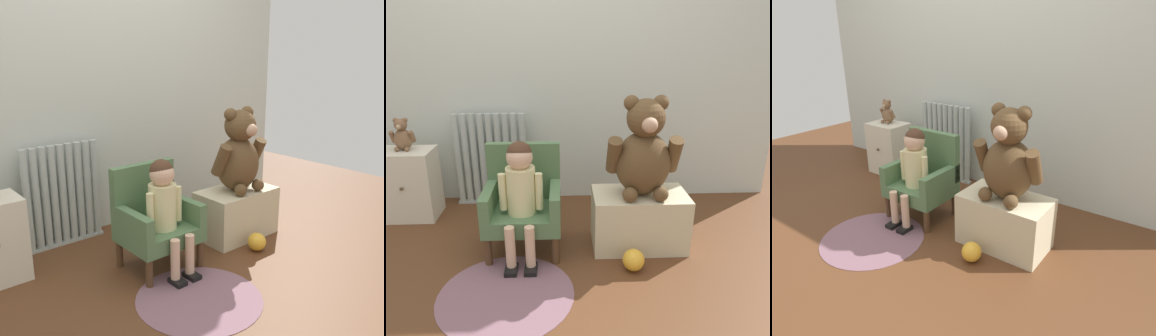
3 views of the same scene
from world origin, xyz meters
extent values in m
plane|color=#55311B|center=(0.00, 0.00, 0.00)|extent=(6.00, 6.00, 0.00)
cube|color=silver|center=(0.00, 1.22, 1.20)|extent=(3.80, 0.05, 2.40)
cylinder|color=#AAB6B1|center=(-0.59, 1.09, 0.37)|extent=(0.05, 0.05, 0.70)
cylinder|color=#AAB6B1|center=(-0.53, 1.09, 0.37)|extent=(0.05, 0.05, 0.70)
cylinder|color=#AAB6B1|center=(-0.46, 1.09, 0.37)|extent=(0.05, 0.05, 0.70)
cylinder|color=#AAB6B1|center=(-0.40, 1.09, 0.37)|extent=(0.05, 0.05, 0.70)
cylinder|color=#AAB6B1|center=(-0.34, 1.09, 0.37)|extent=(0.05, 0.05, 0.70)
cylinder|color=#AAB6B1|center=(-0.28, 1.09, 0.37)|extent=(0.05, 0.05, 0.70)
cylinder|color=#AAB6B1|center=(-0.22, 1.09, 0.37)|extent=(0.05, 0.05, 0.70)
cylinder|color=#AAB6B1|center=(-0.15, 1.09, 0.37)|extent=(0.05, 0.05, 0.70)
cylinder|color=#AAB6B1|center=(-0.09, 1.09, 0.37)|extent=(0.05, 0.05, 0.70)
cube|color=#AAB6B1|center=(-0.34, 1.09, 0.01)|extent=(0.56, 0.05, 0.02)
cube|color=#4E7048|center=(-0.03, 0.39, 0.22)|extent=(0.45, 0.39, 0.10)
cube|color=#4E7048|center=(-0.03, 0.56, 0.46)|extent=(0.45, 0.06, 0.37)
cube|color=#4E7048|center=(-0.23, 0.39, 0.34)|extent=(0.06, 0.39, 0.14)
cube|color=#4E7048|center=(0.16, 0.39, 0.34)|extent=(0.06, 0.39, 0.14)
cylinder|color=#4C331E|center=(-0.23, 0.23, 0.09)|extent=(0.04, 0.04, 0.17)
cylinder|color=#4C331E|center=(0.16, 0.23, 0.09)|extent=(0.04, 0.04, 0.17)
cylinder|color=#4C331E|center=(-0.23, 0.56, 0.09)|extent=(0.04, 0.04, 0.17)
cylinder|color=#4C331E|center=(0.16, 0.56, 0.09)|extent=(0.04, 0.04, 0.17)
cylinder|color=beige|center=(-0.03, 0.35, 0.41)|extent=(0.17, 0.17, 0.28)
sphere|color=#D8AD8E|center=(-0.03, 0.35, 0.62)|extent=(0.15, 0.15, 0.15)
sphere|color=#472D1E|center=(-0.03, 0.36, 0.64)|extent=(0.14, 0.14, 0.14)
cylinder|color=#D8AD8E|center=(-0.09, 0.16, 0.15)|extent=(0.06, 0.06, 0.24)
cube|color=black|center=(-0.09, 0.14, 0.01)|extent=(0.07, 0.11, 0.03)
cylinder|color=#D8AD8E|center=(0.02, 0.16, 0.15)|extent=(0.06, 0.06, 0.24)
cube|color=black|center=(0.02, 0.14, 0.01)|extent=(0.07, 0.11, 0.03)
cylinder|color=beige|center=(-0.14, 0.33, 0.41)|extent=(0.04, 0.04, 0.22)
cylinder|color=beige|center=(0.07, 0.33, 0.41)|extent=(0.04, 0.04, 0.22)
cube|color=beige|center=(0.68, 0.41, 0.18)|extent=(0.58, 0.33, 0.35)
ellipsoid|color=brown|center=(0.69, 0.42, 0.55)|extent=(0.33, 0.28, 0.39)
sphere|color=brown|center=(0.69, 0.40, 0.82)|extent=(0.22, 0.22, 0.22)
sphere|color=tan|center=(0.69, 0.30, 0.81)|extent=(0.09, 0.09, 0.09)
sphere|color=brown|center=(0.60, 0.42, 0.91)|extent=(0.09, 0.09, 0.09)
sphere|color=brown|center=(0.77, 0.42, 0.91)|extent=(0.09, 0.09, 0.09)
cylinder|color=brown|center=(0.51, 0.40, 0.60)|extent=(0.08, 0.17, 0.24)
cylinder|color=brown|center=(0.86, 0.40, 0.60)|extent=(0.08, 0.17, 0.24)
sphere|color=brown|center=(0.60, 0.30, 0.40)|extent=(0.09, 0.09, 0.09)
sphere|color=brown|center=(0.78, 0.30, 0.40)|extent=(0.09, 0.09, 0.09)
cylinder|color=#795460|center=(-0.09, -0.05, 0.00)|extent=(0.71, 0.71, 0.01)
sphere|color=gold|center=(0.61, 0.14, 0.06)|extent=(0.13, 0.13, 0.13)
camera|label=1|loc=(-1.48, -1.62, 1.32)|focal=40.00mm
camera|label=2|loc=(0.21, -1.67, 1.27)|focal=35.00mm
camera|label=3|loc=(1.60, -1.34, 1.34)|focal=32.00mm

